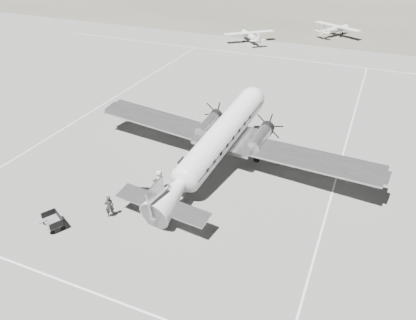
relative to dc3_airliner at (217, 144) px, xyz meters
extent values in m
plane|color=slate|center=(-1.27, -2.71, -2.81)|extent=(260.00, 260.00, 0.00)
cube|color=silver|center=(-1.27, -16.71, -2.80)|extent=(60.00, 0.15, 0.01)
cube|color=silver|center=(10.73, -2.71, -2.80)|extent=(0.15, 80.00, 0.01)
cube|color=silver|center=(-19.27, 7.29, -2.80)|extent=(0.15, 60.00, 0.01)
cube|color=silver|center=(-1.27, 37.29, -2.80)|extent=(90.00, 0.15, 0.01)
cube|color=#5D5A4F|center=(-1.27, 92.29, -2.80)|extent=(260.00, 90.00, 0.01)
imported|color=#2A2A2A|center=(-5.22, -9.75, -1.82)|extent=(0.85, 0.81, 1.97)
imported|color=silver|center=(-3.40, -5.45, -2.00)|extent=(0.67, 0.83, 1.61)
imported|color=silver|center=(-3.34, -4.93, -1.84)|extent=(0.77, 1.04, 1.95)
camera|label=1|loc=(12.04, -30.26, 17.90)|focal=35.00mm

